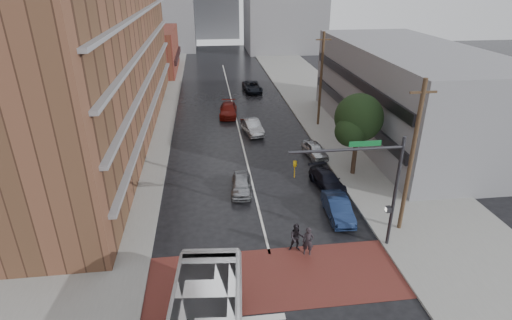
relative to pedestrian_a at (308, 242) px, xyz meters
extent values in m
plane|color=black|center=(-2.23, -2.25, -0.91)|extent=(160.00, 160.00, 0.00)
cube|color=maroon|center=(-2.23, -1.75, -0.90)|extent=(14.00, 5.00, 0.02)
cube|color=gray|center=(-13.73, 22.75, -0.84)|extent=(9.00, 90.00, 0.15)
cube|color=gray|center=(9.27, 22.75, -0.84)|extent=(9.00, 90.00, 0.15)
cube|color=maroon|center=(-14.23, 51.75, 2.59)|extent=(8.00, 16.00, 7.00)
cube|color=slate|center=(14.27, 17.75, 3.59)|extent=(11.00, 26.00, 9.00)
cylinder|color=#332319|center=(6.27, 9.75, 1.09)|extent=(0.36, 0.36, 4.00)
sphere|color=black|center=(6.27, 9.75, 4.09)|extent=(3.80, 3.80, 3.80)
sphere|color=black|center=(5.37, 8.95, 3.29)|extent=(2.40, 2.40, 2.40)
sphere|color=black|center=(7.07, 10.55, 3.49)|extent=(2.60, 2.60, 2.60)
cylinder|color=#2D2D33|center=(5.07, 0.25, 2.69)|extent=(0.20, 0.20, 7.20)
cylinder|color=#2D2D33|center=(1.87, 0.25, 5.69)|extent=(6.40, 0.16, 0.16)
imported|color=gold|center=(-0.93, 0.25, 4.69)|extent=(0.20, 0.16, 1.00)
cube|color=#0C5926|center=(2.87, 0.25, 5.99)|extent=(1.80, 0.05, 0.30)
cube|color=#2D2D33|center=(4.82, 0.25, 1.69)|extent=(0.30, 0.30, 0.35)
cylinder|color=#473321|center=(6.57, 1.75, 4.09)|extent=(0.26, 0.26, 10.00)
cube|color=#473321|center=(6.57, 1.75, 8.29)|extent=(1.60, 0.12, 0.12)
cylinder|color=#473321|center=(6.57, 21.75, 4.09)|extent=(0.26, 0.26, 10.00)
cube|color=#473321|center=(6.57, 21.75, 8.29)|extent=(1.60, 0.12, 0.12)
imported|color=black|center=(0.00, 0.00, 0.00)|extent=(0.76, 0.61, 1.83)
imported|color=black|center=(-0.58, 0.46, 0.00)|extent=(1.00, 0.84, 1.84)
imported|color=#95989C|center=(-3.21, 7.99, -0.27)|extent=(1.90, 3.91, 1.29)
imported|color=#ABAEB3|center=(-0.91, 20.31, -0.20)|extent=(2.21, 4.54, 1.43)
imported|color=maroon|center=(-3.05, 26.34, -0.21)|extent=(2.40, 5.01, 1.41)
imported|color=black|center=(1.02, 36.62, -0.21)|extent=(2.61, 5.19, 1.41)
imported|color=#132143|center=(3.04, 3.72, -0.22)|extent=(1.63, 4.24, 1.38)
imported|color=black|center=(3.52, 7.93, -0.30)|extent=(2.42, 4.47, 1.23)
imported|color=#B7BBBF|center=(4.07, 13.75, -0.28)|extent=(2.00, 3.91, 1.28)
camera|label=1|loc=(-5.46, -18.69, 14.27)|focal=28.00mm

